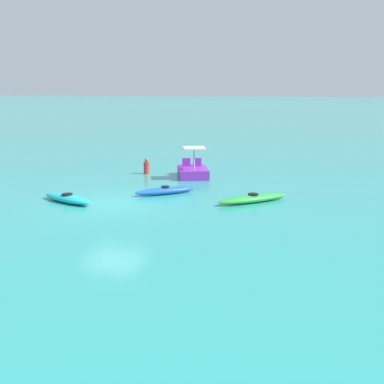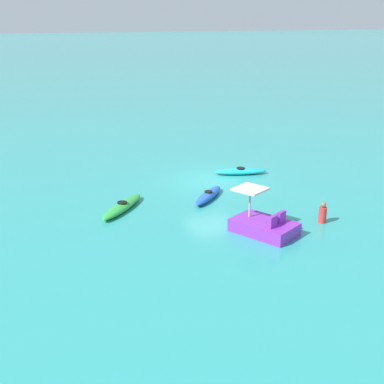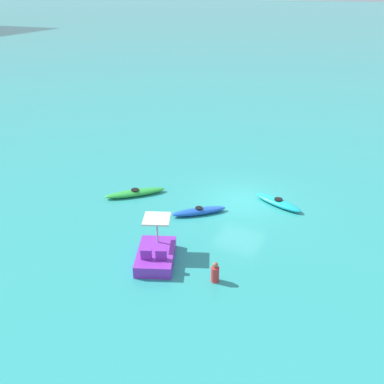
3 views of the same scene
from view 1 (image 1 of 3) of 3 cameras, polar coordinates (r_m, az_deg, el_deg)
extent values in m
plane|color=teal|center=(19.49, -9.61, -1.41)|extent=(600.00, 600.00, 0.00)
ellipsoid|color=#19B7C6|center=(20.10, -14.92, -0.77)|extent=(1.57, 2.86, 0.32)
cylinder|color=black|center=(20.06, -14.95, -0.26)|extent=(0.56, 0.56, 0.05)
ellipsoid|color=green|center=(19.59, 7.43, -0.79)|extent=(2.81, 2.82, 0.32)
cylinder|color=black|center=(19.55, 7.45, -0.26)|extent=(0.60, 0.60, 0.05)
ellipsoid|color=blue|center=(20.96, -3.28, 0.16)|extent=(2.31, 2.46, 0.32)
cylinder|color=black|center=(20.92, -3.28, 0.66)|extent=(0.51, 0.51, 0.05)
cube|color=purple|center=(25.08, 0.10, 2.42)|extent=(2.80, 2.35, 0.50)
cube|color=purple|center=(25.58, 0.64, 3.68)|extent=(0.32, 0.47, 0.44)
cube|color=purple|center=(25.52, -0.70, 3.66)|extent=(0.32, 0.47, 0.44)
cylinder|color=#B2B2B7|center=(24.27, 0.26, 3.99)|extent=(0.08, 0.08, 1.10)
cube|color=silver|center=(24.19, 0.26, 5.38)|extent=(1.45, 1.45, 0.08)
cylinder|color=red|center=(26.12, -5.55, 2.92)|extent=(0.39, 0.39, 0.65)
sphere|color=#8C6647|center=(26.05, -5.57, 3.89)|extent=(0.22, 0.22, 0.22)
camera|label=2|loc=(38.73, 22.72, 16.25)|focal=47.22mm
camera|label=3|loc=(39.38, -5.58, 20.82)|focal=39.31mm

